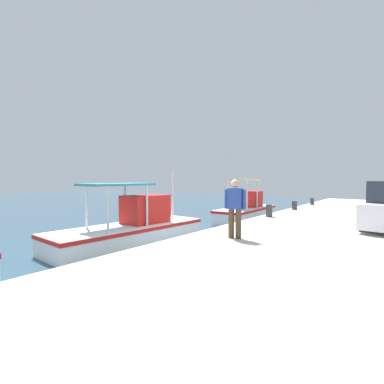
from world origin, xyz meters
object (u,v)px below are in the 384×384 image
(mooring_bollard_third, at_px, (295,205))
(fishing_boat_third, at_px, (247,211))
(mooring_bollard_second, at_px, (269,211))
(fishing_boat_second, at_px, (133,228))
(fisherman_standing, at_px, (235,206))
(mooring_bollard_fourth, at_px, (312,201))

(mooring_bollard_third, bearing_deg, fishing_boat_third, 97.47)
(mooring_bollard_second, relative_size, mooring_bollard_third, 1.15)
(fishing_boat_second, distance_m, mooring_bollard_second, 5.80)
(fisherman_standing, relative_size, mooring_bollard_fourth, 3.82)
(fishing_boat_second, height_order, fisherman_standing, fishing_boat_second)
(fishing_boat_second, distance_m, fishing_boat_third, 7.78)
(fishing_boat_second, relative_size, mooring_bollard_fourth, 14.43)
(mooring_bollard_second, bearing_deg, mooring_bollard_third, 0.00)
(fisherman_standing, distance_m, mooring_bollard_fourth, 11.73)
(fishing_boat_third, distance_m, mooring_bollard_third, 2.66)
(mooring_bollard_fourth, bearing_deg, mooring_bollard_third, 180.00)
(fishing_boat_third, height_order, mooring_bollard_fourth, fishing_boat_third)
(fishing_boat_second, distance_m, mooring_bollard_third, 8.80)
(fishing_boat_third, bearing_deg, mooring_bollard_second, -139.97)
(mooring_bollard_second, distance_m, mooring_bollard_fourth, 6.93)
(fishing_boat_second, relative_size, fishing_boat_third, 1.21)
(fishing_boat_second, bearing_deg, fishing_boat_third, -6.22)
(fishing_boat_third, bearing_deg, fisherman_standing, -155.69)
(mooring_bollard_second, height_order, mooring_bollard_fourth, mooring_bollard_second)
(fishing_boat_second, bearing_deg, mooring_bollard_fourth, -16.62)
(fishing_boat_third, relative_size, mooring_bollard_second, 9.68)
(mooring_bollard_third, height_order, mooring_bollard_fourth, mooring_bollard_third)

